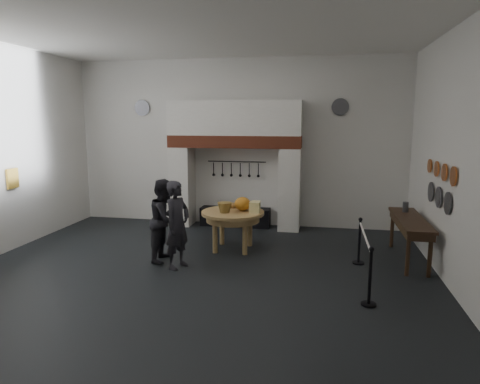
% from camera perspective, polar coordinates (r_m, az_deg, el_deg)
% --- Properties ---
extents(floor, '(9.00, 8.00, 0.02)m').
position_cam_1_polar(floor, '(8.33, -5.80, -10.72)').
color(floor, black).
rests_on(floor, ground).
extents(ceiling, '(9.00, 8.00, 0.02)m').
position_cam_1_polar(ceiling, '(7.96, -6.40, 21.24)').
color(ceiling, silver).
rests_on(ceiling, wall_back).
extents(wall_back, '(9.00, 0.02, 4.50)m').
position_cam_1_polar(wall_back, '(11.71, -0.38, 6.55)').
color(wall_back, silver).
rests_on(wall_back, floor).
extents(wall_front, '(9.00, 0.02, 4.50)m').
position_cam_1_polar(wall_front, '(4.20, -22.09, -0.00)').
color(wall_front, silver).
rests_on(wall_front, floor).
extents(wall_right, '(0.02, 8.00, 4.50)m').
position_cam_1_polar(wall_right, '(7.82, 27.41, 3.84)').
color(wall_right, silver).
rests_on(wall_right, floor).
extents(chimney_pier_left, '(0.55, 0.70, 2.15)m').
position_cam_1_polar(chimney_pier_left, '(11.87, -7.70, 0.80)').
color(chimney_pier_left, silver).
rests_on(chimney_pier_left, floor).
extents(chimney_pier_right, '(0.55, 0.70, 2.15)m').
position_cam_1_polar(chimney_pier_right, '(11.30, 6.64, 0.37)').
color(chimney_pier_right, silver).
rests_on(chimney_pier_right, floor).
extents(hearth_brick_band, '(3.50, 0.72, 0.32)m').
position_cam_1_polar(hearth_brick_band, '(11.36, -0.72, 6.75)').
color(hearth_brick_band, '#9E442B').
rests_on(hearth_brick_band, chimney_pier_left).
extents(chimney_hood, '(3.50, 0.70, 0.90)m').
position_cam_1_polar(chimney_hood, '(11.35, -0.73, 9.83)').
color(chimney_hood, silver).
rests_on(chimney_hood, hearth_brick_band).
extents(iron_range, '(1.90, 0.45, 0.50)m').
position_cam_1_polar(iron_range, '(11.72, -0.63, -3.34)').
color(iron_range, black).
rests_on(iron_range, floor).
extents(utensil_rail, '(1.60, 0.02, 0.02)m').
position_cam_1_polar(utensil_rail, '(11.67, -0.45, 4.08)').
color(utensil_rail, black).
rests_on(utensil_rail, wall_back).
extents(wall_plaque, '(0.05, 0.34, 0.44)m').
position_cam_1_polar(wall_plaque, '(10.73, -28.06, 1.62)').
color(wall_plaque, gold).
rests_on(wall_plaque, wall_left).
extents(work_table, '(1.74, 1.74, 0.07)m').
position_cam_1_polar(work_table, '(9.51, -0.96, -2.79)').
color(work_table, tan).
rests_on(work_table, floor).
extents(pumpkin, '(0.36, 0.36, 0.31)m').
position_cam_1_polar(pumpkin, '(9.53, 0.34, -1.59)').
color(pumpkin, orange).
rests_on(pumpkin, work_table).
extents(cheese_block_big, '(0.22, 0.22, 0.24)m').
position_cam_1_polar(cheese_block_big, '(9.35, 1.98, -2.05)').
color(cheese_block_big, '#F0E08F').
rests_on(cheese_block_big, work_table).
extents(cheese_block_small, '(0.18, 0.18, 0.20)m').
position_cam_1_polar(cheese_block_small, '(9.64, 2.14, -1.80)').
color(cheese_block_small, '#F5E092').
rests_on(cheese_block_small, work_table).
extents(wicker_basket, '(0.40, 0.40, 0.22)m').
position_cam_1_polar(wicker_basket, '(9.37, -2.05, -2.08)').
color(wicker_basket, olive).
rests_on(wicker_basket, work_table).
extents(bread_loaf, '(0.31, 0.18, 0.13)m').
position_cam_1_polar(bread_loaf, '(9.85, -1.11, -1.76)').
color(bread_loaf, '#9F6938').
rests_on(bread_loaf, work_table).
extents(visitor_near, '(0.60, 0.73, 1.73)m').
position_cam_1_polar(visitor_near, '(8.44, -8.35, -4.35)').
color(visitor_near, black).
rests_on(visitor_near, floor).
extents(visitor_far, '(0.66, 0.84, 1.70)m').
position_cam_1_polar(visitor_far, '(8.94, -9.94, -3.69)').
color(visitor_far, black).
rests_on(visitor_far, floor).
extents(side_table, '(0.55, 2.20, 0.06)m').
position_cam_1_polar(side_table, '(9.42, 21.78, -3.43)').
color(side_table, '#332312').
rests_on(side_table, floor).
extents(pewter_jug, '(0.12, 0.12, 0.22)m').
position_cam_1_polar(pewter_jug, '(9.97, 21.20, -1.88)').
color(pewter_jug, '#454549').
rests_on(pewter_jug, side_table).
extents(copper_pan_a, '(0.03, 0.34, 0.34)m').
position_cam_1_polar(copper_pan_a, '(8.03, 26.57, 1.88)').
color(copper_pan_a, '#C6662D').
rests_on(copper_pan_a, wall_right).
extents(copper_pan_b, '(0.03, 0.32, 0.32)m').
position_cam_1_polar(copper_pan_b, '(8.56, 25.60, 2.38)').
color(copper_pan_b, '#C6662D').
rests_on(copper_pan_b, wall_right).
extents(copper_pan_c, '(0.03, 0.30, 0.30)m').
position_cam_1_polar(copper_pan_c, '(9.09, 24.73, 2.82)').
color(copper_pan_c, '#C6662D').
rests_on(copper_pan_c, wall_right).
extents(copper_pan_d, '(0.03, 0.28, 0.28)m').
position_cam_1_polar(copper_pan_d, '(9.62, 23.96, 3.21)').
color(copper_pan_d, '#C6662D').
rests_on(copper_pan_d, wall_right).
extents(pewter_plate_left, '(0.03, 0.40, 0.40)m').
position_cam_1_polar(pewter_plate_left, '(8.30, 25.95, -1.36)').
color(pewter_plate_left, '#4C4C51').
rests_on(pewter_plate_left, wall_right).
extents(pewter_plate_mid, '(0.03, 0.40, 0.40)m').
position_cam_1_polar(pewter_plate_mid, '(8.87, 24.96, -0.62)').
color(pewter_plate_mid, '#4C4C51').
rests_on(pewter_plate_mid, wall_right).
extents(pewter_plate_right, '(0.03, 0.40, 0.40)m').
position_cam_1_polar(pewter_plate_right, '(9.44, 24.09, 0.02)').
color(pewter_plate_right, '#4C4C51').
rests_on(pewter_plate_right, wall_right).
extents(pewter_plate_back_left, '(0.44, 0.03, 0.44)m').
position_cam_1_polar(pewter_plate_back_left, '(12.46, -12.91, 10.87)').
color(pewter_plate_back_left, '#4C4C51').
rests_on(pewter_plate_back_left, wall_back).
extents(pewter_plate_back_right, '(0.44, 0.03, 0.44)m').
position_cam_1_polar(pewter_plate_back_right, '(11.44, 13.22, 10.98)').
color(pewter_plate_back_right, '#4C4C51').
rests_on(pewter_plate_back_right, wall_back).
extents(barrier_post_near, '(0.05, 0.05, 0.90)m').
position_cam_1_polar(barrier_post_near, '(7.11, 16.94, -10.92)').
color(barrier_post_near, black).
rests_on(barrier_post_near, floor).
extents(barrier_post_far, '(0.05, 0.05, 0.90)m').
position_cam_1_polar(barrier_post_far, '(9.00, 15.63, -6.46)').
color(barrier_post_far, black).
rests_on(barrier_post_far, floor).
extents(barrier_rope, '(0.04, 2.00, 0.04)m').
position_cam_1_polar(barrier_rope, '(7.93, 16.34, -5.68)').
color(barrier_rope, white).
rests_on(barrier_rope, barrier_post_near).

